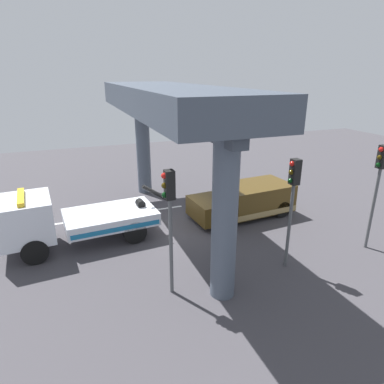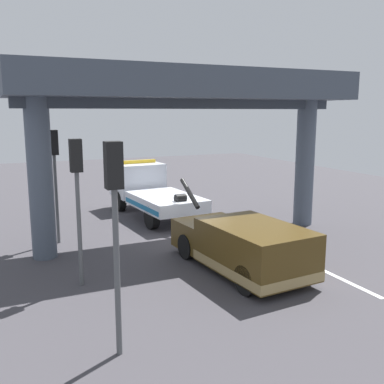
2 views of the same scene
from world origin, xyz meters
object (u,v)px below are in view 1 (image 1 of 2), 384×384
at_px(towed_van_green, 246,201).
at_px(traffic_light_far, 293,190).
at_px(traffic_light_mid, 169,207).
at_px(tow_truck_white, 63,219).
at_px(traffic_light_near, 379,175).

height_order(towed_van_green, traffic_light_far, traffic_light_far).
distance_m(towed_van_green, traffic_light_mid, 7.61).
bearing_deg(towed_van_green, traffic_light_mid, 40.95).
relative_size(towed_van_green, traffic_light_mid, 1.27).
relative_size(tow_truck_white, traffic_light_far, 1.77).
bearing_deg(traffic_light_near, traffic_light_far, 0.00).
xyz_separation_m(tow_truck_white, towed_van_green, (-8.65, -0.07, -0.42)).
height_order(towed_van_green, traffic_light_mid, traffic_light_mid).
distance_m(traffic_light_far, traffic_light_mid, 4.50).
height_order(traffic_light_far, traffic_light_mid, traffic_light_mid).
relative_size(traffic_light_near, traffic_light_far, 1.04).
bearing_deg(tow_truck_white, towed_van_green, -179.57).
distance_m(tow_truck_white, towed_van_green, 8.66).
distance_m(traffic_light_near, traffic_light_mid, 8.50).
relative_size(towed_van_green, traffic_light_near, 1.24).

